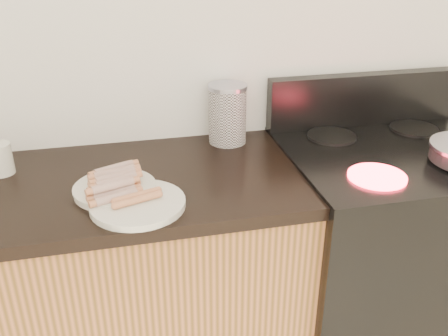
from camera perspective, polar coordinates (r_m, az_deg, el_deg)
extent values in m
cube|color=silver|center=(1.77, -7.77, 15.42)|extent=(4.00, 0.04, 2.60)
cube|color=black|center=(2.05, 17.33, -10.02)|extent=(0.76, 0.65, 0.90)
cube|color=black|center=(1.83, 19.18, 1.67)|extent=(0.76, 0.65, 0.01)
cube|color=black|center=(2.03, 15.54, 7.59)|extent=(0.76, 0.06, 0.20)
cylinder|color=#FF1E2D|center=(1.62, 17.09, -0.93)|extent=(0.18, 0.18, 0.01)
cylinder|color=black|center=(1.89, 12.21, 3.58)|extent=(0.18, 0.18, 0.01)
cylinder|color=black|center=(2.05, 20.91, 4.22)|extent=(0.18, 0.18, 0.01)
cylinder|color=white|center=(1.52, -12.35, -2.46)|extent=(0.30, 0.30, 0.02)
cylinder|color=white|center=(1.43, -9.83, -4.06)|extent=(0.29, 0.29, 0.02)
cylinder|color=#A42229|center=(1.43, -12.33, -3.27)|extent=(0.12, 0.06, 0.03)
cylinder|color=#A42229|center=(1.46, -12.36, -2.75)|extent=(0.12, 0.06, 0.03)
cylinder|color=#A42229|center=(1.48, -12.40, -2.24)|extent=(0.12, 0.06, 0.03)
cylinder|color=#A42229|center=(1.51, -12.43, -1.75)|extent=(0.12, 0.06, 0.03)
cylinder|color=#A42229|center=(1.53, -12.46, -1.28)|extent=(0.12, 0.06, 0.03)
cylinder|color=#A42229|center=(1.56, -12.49, -0.82)|extent=(0.12, 0.06, 0.03)
cylinder|color=#A42229|center=(1.58, -12.52, -0.37)|extent=(0.12, 0.06, 0.03)
cylinder|color=#A42229|center=(1.45, -12.45, -1.97)|extent=(0.12, 0.06, 0.03)
cylinder|color=#A42229|center=(1.47, -12.48, -1.47)|extent=(0.12, 0.06, 0.03)
cylinder|color=#A42229|center=(1.50, -12.51, -0.99)|extent=(0.12, 0.06, 0.03)
cylinder|color=#A42229|center=(1.52, -12.54, -0.53)|extent=(0.12, 0.06, 0.03)
cylinder|color=#A42229|center=(1.55, -12.57, -0.08)|extent=(0.12, 0.06, 0.03)
cylinder|color=#D78750|center=(1.41, -9.85, -3.61)|extent=(0.13, 0.06, 0.02)
cylinder|color=#D78750|center=(1.43, -9.93, -3.12)|extent=(0.13, 0.06, 0.02)
cylinder|color=white|center=(1.80, 0.40, 6.00)|extent=(0.13, 0.13, 0.20)
cylinder|color=silver|center=(1.77, 0.41, 9.29)|extent=(0.14, 0.14, 0.01)
cylinder|color=white|center=(1.73, -24.27, 0.95)|extent=(0.09, 0.09, 0.10)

